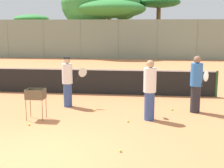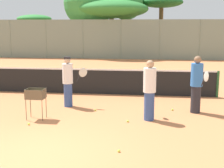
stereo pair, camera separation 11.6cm
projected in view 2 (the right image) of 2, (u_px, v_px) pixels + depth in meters
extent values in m
plane|color=#D37F4C|center=(31.00, 156.00, 6.90)|extent=(80.00, 80.00, 0.00)
cylinder|color=#26592D|center=(218.00, 84.00, 12.48)|extent=(0.10, 0.10, 1.07)
cube|color=black|center=(89.00, 82.00, 13.13)|extent=(10.54, 0.01, 1.01)
cube|color=white|center=(88.00, 69.00, 13.03)|extent=(10.54, 0.02, 0.06)
cylinder|color=gray|center=(10.00, 39.00, 27.71)|extent=(0.08, 0.08, 3.34)
cylinder|color=gray|center=(46.00, 39.00, 27.31)|extent=(0.08, 0.08, 3.34)
cylinder|color=gray|center=(83.00, 39.00, 26.91)|extent=(0.08, 0.08, 3.34)
cylinder|color=gray|center=(121.00, 39.00, 26.51)|extent=(0.08, 0.08, 3.34)
cylinder|color=gray|center=(160.00, 40.00, 26.11)|extent=(0.08, 0.08, 3.34)
cylinder|color=gray|center=(200.00, 40.00, 25.71)|extent=(0.08, 0.08, 3.34)
cube|color=gray|center=(121.00, 39.00, 26.51)|extent=(26.31, 0.01, 3.34)
cylinder|color=brown|center=(112.00, 38.00, 28.99)|extent=(0.43, 0.43, 3.47)
ellipsoid|color=#338438|center=(112.00, 9.00, 28.51)|extent=(6.76, 6.76, 1.69)
cylinder|color=brown|center=(161.00, 32.00, 29.66)|extent=(0.40, 0.40, 4.47)
ellipsoid|color=#1E6028|center=(162.00, 2.00, 29.15)|extent=(4.00, 4.00, 1.00)
cylinder|color=brown|center=(126.00, 35.00, 29.15)|extent=(0.54, 0.54, 3.95)
sphere|color=#388E42|center=(126.00, 3.00, 28.61)|extent=(3.13, 3.13, 3.13)
cylinder|color=brown|center=(90.00, 37.00, 29.20)|extent=(0.30, 0.30, 3.48)
sphere|color=#388E42|center=(89.00, 3.00, 28.61)|extent=(4.66, 4.66, 4.66)
cylinder|color=brown|center=(35.00, 39.00, 31.73)|extent=(0.37, 0.37, 3.06)
ellipsoid|color=#338438|center=(34.00, 19.00, 31.37)|extent=(3.45, 3.45, 0.86)
cylinder|color=#26262D|center=(196.00, 99.00, 10.30)|extent=(0.32, 0.32, 0.90)
cylinder|color=blue|center=(197.00, 75.00, 10.14)|extent=(0.39, 0.39, 0.75)
sphere|color=#8C6647|center=(198.00, 60.00, 10.05)|extent=(0.24, 0.24, 0.24)
cylinder|color=black|center=(203.00, 82.00, 9.82)|extent=(0.08, 0.15, 0.27)
ellipsoid|color=silver|center=(206.00, 77.00, 9.60)|extent=(0.17, 0.38, 0.43)
cylinder|color=#334C8C|center=(149.00, 106.00, 9.48)|extent=(0.31, 0.31, 0.88)
cylinder|color=white|center=(150.00, 80.00, 9.33)|extent=(0.38, 0.38, 0.73)
sphere|color=tan|center=(150.00, 64.00, 9.24)|extent=(0.24, 0.24, 0.24)
cylinder|color=black|center=(146.00, 84.00, 9.72)|extent=(0.07, 0.15, 0.27)
ellipsoid|color=silver|center=(145.00, 76.00, 9.86)|extent=(0.14, 0.39, 0.43)
cylinder|color=#334C8C|center=(68.00, 95.00, 11.08)|extent=(0.30, 0.30, 0.84)
cylinder|color=white|center=(68.00, 74.00, 10.94)|extent=(0.37, 0.37, 0.70)
sphere|color=#DBB28C|center=(67.00, 60.00, 10.85)|extent=(0.23, 0.23, 0.23)
cylinder|color=black|center=(67.00, 58.00, 10.83)|extent=(0.24, 0.24, 0.06)
cylinder|color=black|center=(78.00, 79.00, 10.96)|extent=(0.15, 0.04, 0.27)
ellipsoid|color=silver|center=(83.00, 72.00, 10.92)|extent=(0.40, 0.07, 0.43)
cylinder|color=brown|center=(26.00, 110.00, 9.46)|extent=(0.02, 0.02, 0.65)
cylinder|color=brown|center=(42.00, 111.00, 9.40)|extent=(0.02, 0.02, 0.65)
cylinder|color=brown|center=(31.00, 107.00, 9.81)|extent=(0.02, 0.02, 0.65)
cylinder|color=brown|center=(46.00, 107.00, 9.75)|extent=(0.02, 0.02, 0.65)
cube|color=brown|center=(36.00, 98.00, 9.54)|extent=(0.55, 0.40, 0.01)
cube|color=brown|center=(33.00, 95.00, 9.32)|extent=(0.55, 0.01, 0.30)
cube|color=brown|center=(38.00, 92.00, 9.71)|extent=(0.55, 0.01, 0.30)
cube|color=brown|center=(27.00, 93.00, 9.55)|extent=(0.01, 0.40, 0.30)
cube|color=brown|center=(44.00, 94.00, 9.48)|extent=(0.01, 0.40, 0.30)
sphere|color=#D1E54C|center=(31.00, 95.00, 9.60)|extent=(0.07, 0.07, 0.07)
sphere|color=#D1E54C|center=(41.00, 95.00, 9.64)|extent=(0.07, 0.07, 0.07)
sphere|color=#D1E54C|center=(36.00, 96.00, 9.38)|extent=(0.07, 0.07, 0.07)
sphere|color=#D1E54C|center=(29.00, 96.00, 9.40)|extent=(0.07, 0.07, 0.07)
sphere|color=#D1E54C|center=(36.00, 97.00, 9.58)|extent=(0.07, 0.07, 0.07)
sphere|color=#D1E54C|center=(40.00, 95.00, 9.55)|extent=(0.07, 0.07, 0.07)
sphere|color=#D1E54C|center=(38.00, 95.00, 9.63)|extent=(0.07, 0.07, 0.07)
sphere|color=#D1E54C|center=(40.00, 95.00, 9.61)|extent=(0.07, 0.07, 0.07)
sphere|color=#D1E54C|center=(40.00, 94.00, 9.64)|extent=(0.07, 0.07, 0.07)
sphere|color=#D1E54C|center=(40.00, 95.00, 9.56)|extent=(0.07, 0.07, 0.07)
sphere|color=#D1E54C|center=(38.00, 95.00, 9.58)|extent=(0.07, 0.07, 0.07)
sphere|color=#D1E54C|center=(39.00, 95.00, 9.61)|extent=(0.07, 0.07, 0.07)
sphere|color=#D1E54C|center=(33.00, 95.00, 9.58)|extent=(0.07, 0.07, 0.07)
sphere|color=#D1E54C|center=(128.00, 121.00, 9.33)|extent=(0.07, 0.07, 0.07)
sphere|color=#D1E54C|center=(172.00, 110.00, 10.59)|extent=(0.07, 0.07, 0.07)
sphere|color=#D1E54C|center=(95.00, 110.00, 10.54)|extent=(0.07, 0.07, 0.07)
sphere|color=#D1E54C|center=(29.00, 124.00, 9.06)|extent=(0.07, 0.07, 0.07)
sphere|color=#D1E54C|center=(119.00, 151.00, 7.12)|extent=(0.07, 0.07, 0.07)
cube|color=#3F4C8C|center=(110.00, 49.00, 31.74)|extent=(4.20, 1.70, 0.90)
cube|color=#33383D|center=(108.00, 41.00, 31.62)|extent=(2.20, 1.50, 0.70)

